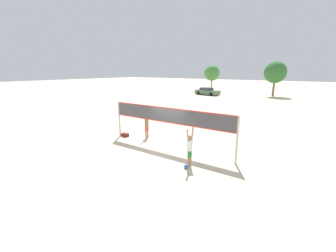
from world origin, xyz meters
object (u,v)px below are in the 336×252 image
Objects in this scene: player_blocker at (147,123)px; parked_car_mid at (207,92)px; volleyball at (186,167)px; volleyball_net at (168,119)px; tree_left_cluster at (212,73)px; gear_bag at (125,135)px; player_spiker at (190,146)px; tree_right_cluster at (275,72)px.

player_blocker is 29.71m from parked_car_mid.
volleyball is at bearing 59.92° from player_blocker.
volleyball_net reaches higher than parked_car_mid.
parked_car_mid is 7.91m from tree_left_cluster.
volleyball_net reaches higher than gear_bag.
player_blocker reaches higher than volleyball.
player_spiker is at bearing 63.31° from player_blocker.
tree_left_cluster is 13.24m from tree_right_cluster.
tree_right_cluster reaches higher than parked_car_mid.
player_blocker is 0.40× the size of parked_car_mid.
tree_right_cluster is (-2.97, 36.33, 4.19)m from volleyball.
player_blocker is at bearing 149.92° from volleyball.
player_blocker is at bearing 160.59° from volleyball_net.
tree_right_cluster is at bearing 94.68° from volleyball.
volleyball_net is 4.38× the size of player_spiker.
tree_left_cluster is 0.92× the size of tree_right_cluster.
volleyball_net is 1.51× the size of tree_left_cluster.
volleyball_net is 4.31× the size of player_blocker.
gear_bag is at bearing -64.01° from player_blocker.
player_spiker is (2.48, -1.62, -0.82)m from volleyball_net.
player_blocker is 1.90m from gear_bag.
parked_car_mid is at bearing -162.67° from player_blocker.
player_blocker reaches higher than player_spiker.
tree_right_cluster reaches higher than volleyball.
gear_bag is at bearing 74.61° from player_spiker.
player_blocker is 5.86m from volleyball.
gear_bag is 37.33m from tree_left_cluster.
player_spiker is 1.02m from volleyball.
volleyball is (0.04, -0.40, -0.94)m from player_spiker.
volleyball is at bearing -55.92° from parked_car_mid.
volleyball is 34.19m from parked_car_mid.
gear_bag reaches higher than volleyball.
tree_left_cluster reaches higher than player_blocker.
player_blocker is at bearing -62.49° from parked_car_mid.
tree_left_cluster is at bearing -162.47° from player_blocker.
tree_right_cluster is (3.51, 34.16, 4.17)m from gear_bag.
gear_bag is (-1.48, -0.72, -0.94)m from player_blocker.
volleyball_net is at bearing -2.22° from gear_bag.
tree_left_cluster is at bearing 23.12° from player_spiker.
player_spiker is 33.81m from parked_car_mid.
parked_car_mid is 12.55m from tree_right_cluster.
gear_bag is 30.01m from parked_car_mid.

